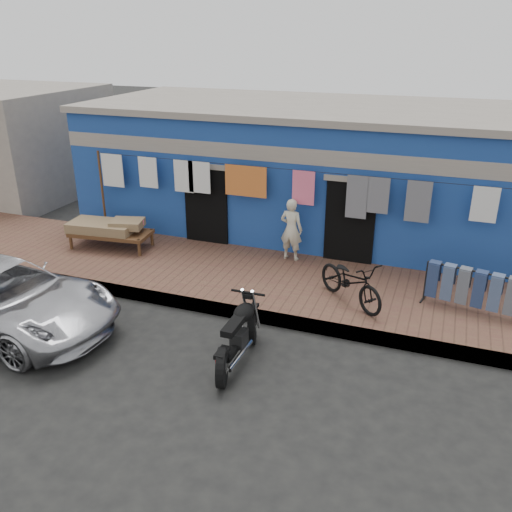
{
  "coord_description": "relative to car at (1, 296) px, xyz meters",
  "views": [
    {
      "loc": [
        3.28,
        -6.87,
        5.14
      ],
      "look_at": [
        0.0,
        2.0,
        1.15
      ],
      "focal_mm": 38.0,
      "sensor_mm": 36.0,
      "label": 1
    }
  ],
  "objects": [
    {
      "name": "ground",
      "position": [
        4.11,
        0.25,
        -0.64
      ],
      "size": [
        80.0,
        80.0,
        0.0
      ],
      "primitive_type": "plane",
      "color": "black",
      "rests_on": "ground"
    },
    {
      "name": "sidewalk",
      "position": [
        4.11,
        3.25,
        -0.52
      ],
      "size": [
        28.0,
        3.0,
        0.25
      ],
      "primitive_type": "cube",
      "color": "brown",
      "rests_on": "ground"
    },
    {
      "name": "curb",
      "position": [
        4.11,
        1.8,
        -0.52
      ],
      "size": [
        28.0,
        0.1,
        0.25
      ],
      "primitive_type": "cube",
      "color": "gray",
      "rests_on": "ground"
    },
    {
      "name": "building",
      "position": [
        4.11,
        7.24,
        1.04
      ],
      "size": [
        12.2,
        5.2,
        3.36
      ],
      "color": "navy",
      "rests_on": "ground"
    },
    {
      "name": "clothesline",
      "position": [
        3.65,
        4.5,
        1.18
      ],
      "size": [
        10.06,
        0.06,
        2.1
      ],
      "color": "brown",
      "rests_on": "sidewalk"
    },
    {
      "name": "car",
      "position": [
        0.0,
        0.0,
        0.0
      ],
      "size": [
        4.71,
        2.42,
        1.29
      ],
      "primitive_type": "imported",
      "rotation": [
        0.0,
        0.0,
        1.5
      ],
      "color": "silver",
      "rests_on": "ground"
    },
    {
      "name": "seated_person",
      "position": [
        4.16,
        4.38,
        0.32
      ],
      "size": [
        0.55,
        0.4,
        1.43
      ],
      "primitive_type": "imported",
      "rotation": [
        0.0,
        0.0,
        3.03
      ],
      "color": "beige",
      "rests_on": "sidewalk"
    },
    {
      "name": "bicycle",
      "position": [
        5.86,
        2.72,
        0.16
      ],
      "size": [
        1.71,
        1.55,
        1.11
      ],
      "primitive_type": "imported",
      "rotation": [
        0.0,
        0.0,
        0.89
      ],
      "color": "black",
      "rests_on": "sidewalk"
    },
    {
      "name": "motorcycle",
      "position": [
        4.46,
        0.44,
        -0.1
      ],
      "size": [
        0.61,
        1.69,
        1.09
      ],
      "primitive_type": null,
      "rotation": [
        0.0,
        0.0,
        0.0
      ],
      "color": "black",
      "rests_on": "ground"
    },
    {
      "name": "charpoy",
      "position": [
        -0.09,
        3.58,
        -0.06
      ],
      "size": [
        2.21,
        1.39,
        0.67
      ],
      "primitive_type": null,
      "rotation": [
        0.0,
        0.0,
        0.11
      ],
      "color": "brown",
      "rests_on": "sidewalk"
    },
    {
      "name": "jeans_rack",
      "position": [
        8.01,
        3.21,
        0.03
      ],
      "size": [
        1.9,
        1.03,
        0.85
      ],
      "primitive_type": null,
      "rotation": [
        0.0,
        0.0,
        -0.2
      ],
      "color": "black",
      "rests_on": "sidewalk"
    },
    {
      "name": "litter_a",
      "position": [
        4.06,
        1.33,
        -0.6
      ],
      "size": [
        0.21,
        0.16,
        0.09
      ],
      "primitive_type": "cube",
      "rotation": [
        0.0,
        0.0,
        -0.02
      ],
      "color": "silver",
      "rests_on": "ground"
    },
    {
      "name": "litter_b",
      "position": [
        4.02,
        1.45,
        -0.6
      ],
      "size": [
        0.23,
        0.22,
        0.09
      ],
      "primitive_type": "cube",
      "rotation": [
        0.0,
        0.0,
        0.68
      ],
      "color": "silver",
      "rests_on": "ground"
    },
    {
      "name": "litter_c",
      "position": [
        4.31,
        0.94,
        -0.61
      ],
      "size": [
        0.2,
        0.22,
        0.07
      ],
      "primitive_type": "cube",
      "rotation": [
        0.0,
        0.0,
        1.27
      ],
      "color": "silver",
      "rests_on": "ground"
    }
  ]
}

